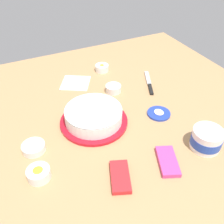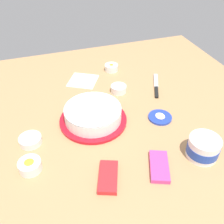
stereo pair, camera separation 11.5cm
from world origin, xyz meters
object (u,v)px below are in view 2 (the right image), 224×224
at_px(frosting_tub_lid, 160,117).
at_px(sprinkle_bowl_blue, 30,140).
at_px(paper_napkin, 83,80).
at_px(sprinkle_bowl_orange, 111,67).
at_px(frosting_tub, 203,147).
at_px(candy_box_upper, 108,177).
at_px(sprinkle_bowl_yellow, 30,165).
at_px(candy_box_lower, 159,166).
at_px(frosted_cake, 93,114).
at_px(spreading_knife, 156,87).
at_px(sprinkle_bowl_pink, 119,89).

xyz_separation_m(frosting_tub_lid, sprinkle_bowl_blue, (-0.03, -0.58, 0.01)).
bearing_deg(paper_napkin, sprinkle_bowl_orange, 108.42).
relative_size(frosting_tub, candy_box_upper, 0.89).
bearing_deg(sprinkle_bowl_yellow, sprinkle_bowl_blue, 175.49).
height_order(frosting_tub_lid, paper_napkin, frosting_tub_lid).
xyz_separation_m(sprinkle_bowl_yellow, candy_box_lower, (0.15, 0.46, -0.01)).
bearing_deg(sprinkle_bowl_orange, candy_box_upper, -19.09).
bearing_deg(sprinkle_bowl_yellow, frosted_cake, 123.34).
distance_m(frosting_tub_lid, sprinkle_bowl_yellow, 0.61).
height_order(frosting_tub, sprinkle_bowl_blue, frosting_tub).
xyz_separation_m(frosting_tub_lid, candy_box_upper, (0.25, -0.33, 0.00)).
bearing_deg(paper_napkin, frosting_tub, 24.66).
height_order(sprinkle_bowl_yellow, sprinkle_bowl_orange, sprinkle_bowl_yellow).
xyz_separation_m(frosting_tub, sprinkle_bowl_orange, (-0.75, -0.13, -0.02)).
height_order(candy_box_lower, candy_box_upper, same).
height_order(spreading_knife, candy_box_lower, candy_box_lower).
relative_size(frosting_tub, sprinkle_bowl_yellow, 1.46).
xyz_separation_m(frosted_cake, sprinkle_bowl_blue, (0.05, -0.28, -0.02)).
distance_m(frosted_cake, sprinkle_bowl_pink, 0.27).
bearing_deg(candy_box_lower, frosted_cake, -131.94).
bearing_deg(sprinkle_bowl_yellow, candy_box_lower, 72.38).
relative_size(frosting_tub_lid, paper_napkin, 0.73).
bearing_deg(sprinkle_bowl_blue, frosting_tub_lid, 87.51).
relative_size(sprinkle_bowl_orange, sprinkle_bowl_pink, 0.96).
relative_size(frosted_cake, frosting_tub, 2.48).
xyz_separation_m(sprinkle_bowl_pink, candy_box_upper, (0.51, -0.22, -0.01)).
bearing_deg(sprinkle_bowl_orange, sprinkle_bowl_blue, -47.24).
height_order(spreading_knife, sprinkle_bowl_blue, sprinkle_bowl_blue).
relative_size(sprinkle_bowl_yellow, sprinkle_bowl_pink, 1.04).
bearing_deg(paper_napkin, sprinkle_bowl_blue, -38.03).
height_order(candy_box_upper, paper_napkin, candy_box_upper).
relative_size(sprinkle_bowl_pink, candy_box_upper, 0.59).
distance_m(sprinkle_bowl_blue, candy_box_lower, 0.53).
xyz_separation_m(sprinkle_bowl_yellow, sprinkle_bowl_pink, (-0.38, 0.48, -0.00)).
relative_size(spreading_knife, candy_box_upper, 1.60).
distance_m(frosted_cake, frosting_tub, 0.48).
xyz_separation_m(sprinkle_bowl_orange, candy_box_lower, (0.76, -0.06, -0.01)).
bearing_deg(paper_napkin, frosted_cake, -5.66).
bearing_deg(paper_napkin, spreading_knife, 61.38).
relative_size(sprinkle_bowl_yellow, paper_napkin, 0.56).
bearing_deg(frosted_cake, candy_box_lower, 25.95).
height_order(spreading_knife, sprinkle_bowl_orange, sprinkle_bowl_orange).
distance_m(candy_box_lower, candy_box_upper, 0.20).
relative_size(frosted_cake, sprinkle_bowl_orange, 3.92).
bearing_deg(spreading_knife, candy_box_upper, -41.60).
bearing_deg(candy_box_upper, sprinkle_bowl_blue, -116.35).
bearing_deg(sprinkle_bowl_pink, frosting_tub, 17.13).
distance_m(spreading_knife, paper_napkin, 0.41).
distance_m(sprinkle_bowl_blue, candy_box_upper, 0.37).
distance_m(frosting_tub, sprinkle_bowl_pink, 0.55).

